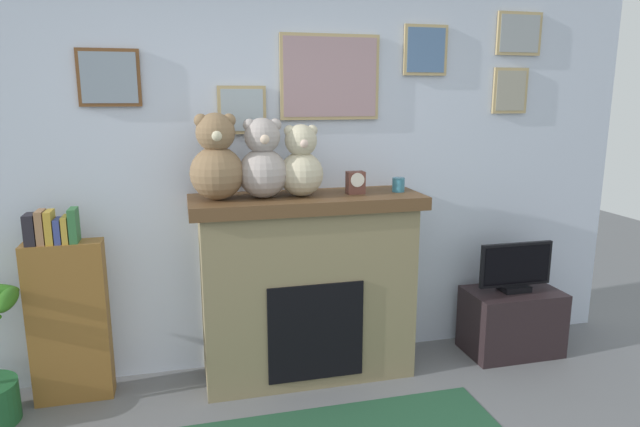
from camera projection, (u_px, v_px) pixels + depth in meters
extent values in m
cube|color=silver|center=(268.00, 175.00, 3.67)|extent=(5.20, 0.12, 2.60)
cube|color=tan|center=(330.00, 77.00, 3.56)|extent=(0.66, 0.02, 0.54)
cube|color=gray|center=(331.00, 77.00, 3.55)|extent=(0.62, 0.00, 0.50)
cube|color=tan|center=(426.00, 50.00, 3.68)|extent=(0.31, 0.02, 0.33)
cube|color=#4A6A93|center=(426.00, 50.00, 3.67)|extent=(0.27, 0.00, 0.29)
cube|color=tan|center=(519.00, 34.00, 3.82)|extent=(0.34, 0.02, 0.29)
cube|color=#91989B|center=(520.00, 33.00, 3.81)|extent=(0.30, 0.00, 0.25)
cube|color=brown|center=(109.00, 78.00, 3.24)|extent=(0.35, 0.02, 0.33)
cube|color=gray|center=(109.00, 78.00, 3.23)|extent=(0.31, 0.00, 0.29)
cube|color=tan|center=(242.00, 110.00, 3.47)|extent=(0.30, 0.02, 0.30)
cube|color=#99A7B0|center=(242.00, 110.00, 3.45)|extent=(0.26, 0.00, 0.26)
cube|color=tan|center=(510.00, 91.00, 3.89)|extent=(0.27, 0.02, 0.32)
cube|color=gray|center=(511.00, 91.00, 3.88)|extent=(0.23, 0.00, 0.28)
cube|color=#807250|center=(307.00, 292.00, 3.58)|extent=(1.33, 0.48, 1.12)
cube|color=brown|center=(307.00, 201.00, 3.46)|extent=(1.45, 0.54, 0.08)
cube|color=black|center=(316.00, 332.00, 3.39)|extent=(0.60, 0.02, 0.62)
cube|color=brown|center=(69.00, 322.00, 3.29)|extent=(0.44, 0.16, 0.98)
cube|color=black|center=(31.00, 229.00, 3.13)|extent=(0.06, 0.13, 0.18)
cube|color=#986C48|center=(41.00, 227.00, 3.14)|extent=(0.04, 0.13, 0.19)
cube|color=gold|center=(50.00, 227.00, 3.15)|extent=(0.04, 0.13, 0.19)
cube|color=#374385|center=(59.00, 231.00, 3.17)|extent=(0.03, 0.13, 0.14)
cube|color=gold|center=(66.00, 229.00, 3.18)|extent=(0.03, 0.13, 0.16)
cube|color=#306B39|center=(74.00, 225.00, 3.18)|extent=(0.04, 0.13, 0.20)
ellipsoid|color=#2C671A|center=(7.00, 299.00, 3.02)|extent=(0.12, 0.37, 0.08)
cube|color=black|center=(511.00, 321.00, 3.95)|extent=(0.66, 0.40, 0.46)
cube|color=black|center=(514.00, 288.00, 3.90)|extent=(0.20, 0.14, 0.04)
cube|color=black|center=(516.00, 264.00, 3.86)|extent=(0.54, 0.03, 0.31)
cube|color=black|center=(517.00, 265.00, 3.85)|extent=(0.50, 0.00, 0.27)
cylinder|color=teal|center=(398.00, 185.00, 3.57)|extent=(0.08, 0.08, 0.09)
cube|color=brown|center=(355.00, 183.00, 3.49)|extent=(0.11, 0.08, 0.14)
cylinder|color=white|center=(358.00, 180.00, 3.45)|extent=(0.09, 0.01, 0.09)
sphere|color=olive|center=(217.00, 173.00, 3.27)|extent=(0.32, 0.32, 0.32)
sphere|color=olive|center=(215.00, 132.00, 3.22)|extent=(0.23, 0.23, 0.23)
sphere|color=olive|center=(201.00, 121.00, 3.18)|extent=(0.08, 0.08, 0.08)
sphere|color=olive|center=(229.00, 120.00, 3.22)|extent=(0.08, 0.08, 0.08)
sphere|color=beige|center=(217.00, 136.00, 3.13)|extent=(0.07, 0.07, 0.07)
sphere|color=#A39893|center=(263.00, 173.00, 3.33)|extent=(0.30, 0.30, 0.30)
sphere|color=#A39893|center=(262.00, 136.00, 3.29)|extent=(0.22, 0.22, 0.22)
sphere|color=#A39893|center=(249.00, 125.00, 3.26)|extent=(0.08, 0.08, 0.08)
sphere|color=#A39893|center=(275.00, 125.00, 3.29)|extent=(0.08, 0.08, 0.08)
sphere|color=beige|center=(264.00, 139.00, 3.21)|extent=(0.06, 0.06, 0.06)
sphere|color=#C1B798|center=(301.00, 174.00, 3.39)|extent=(0.27, 0.27, 0.27)
sphere|color=#C1B798|center=(301.00, 141.00, 3.35)|extent=(0.20, 0.20, 0.20)
sphere|color=#C1B798|center=(290.00, 131.00, 3.32)|extent=(0.07, 0.07, 0.07)
sphere|color=#C1B798|center=(312.00, 131.00, 3.35)|extent=(0.07, 0.07, 0.07)
sphere|color=beige|center=(304.00, 143.00, 3.28)|extent=(0.06, 0.06, 0.06)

